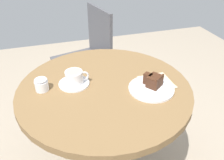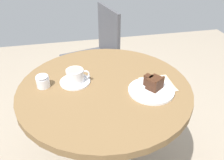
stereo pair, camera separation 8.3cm
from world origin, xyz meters
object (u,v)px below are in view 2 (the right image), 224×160
object	(u,v)px
teaspoon	(83,76)
napkin	(158,85)
fork	(157,97)
cafe_chair	(98,51)
saucer	(75,82)
sugar_pot	(43,81)
coffee_cup	(75,75)
cake_slice	(154,83)
cake_plate	(151,91)

from	to	relation	value
teaspoon	napkin	distance (m)	0.39
fork	cafe_chair	distance (m)	0.94
saucer	sugar_pot	bearing A→B (deg)	-178.29
coffee_cup	napkin	distance (m)	0.41
coffee_cup	cake_slice	size ratio (longest dim) A/B	1.19
cake_plate	sugar_pot	world-z (taller)	sugar_pot
fork	sugar_pot	bearing A→B (deg)	-53.93
napkin	sugar_pot	xyz separation A→B (m)	(-0.56, 0.11, 0.03)
teaspoon	cake_plate	size ratio (longest dim) A/B	0.45
cafe_chair	sugar_pot	xyz separation A→B (m)	(-0.38, -0.70, 0.21)
coffee_cup	napkin	bearing A→B (deg)	-15.07
coffee_cup	napkin	world-z (taller)	coffee_cup
cake_slice	napkin	world-z (taller)	cake_slice
saucer	teaspoon	size ratio (longest dim) A/B	1.53
cake_plate	cafe_chair	bearing A→B (deg)	98.38
coffee_cup	cake_plate	world-z (taller)	coffee_cup
cafe_chair	coffee_cup	bearing A→B (deg)	-30.89
coffee_cup	fork	distance (m)	0.41
fork	cake_slice	bearing A→B (deg)	-130.58
cafe_chair	sugar_pot	size ratio (longest dim) A/B	12.70
saucer	fork	size ratio (longest dim) A/B	1.22
coffee_cup	cake_plate	size ratio (longest dim) A/B	0.53
coffee_cup	sugar_pot	size ratio (longest dim) A/B	1.74
teaspoon	cake_plate	world-z (taller)	teaspoon
napkin	sugar_pot	distance (m)	0.57
cake_slice	fork	size ratio (longest dim) A/B	0.79
teaspoon	cake_slice	size ratio (longest dim) A/B	1.01
coffee_cup	cafe_chair	bearing A→B (deg)	72.61
coffee_cup	fork	world-z (taller)	coffee_cup
saucer	cake_slice	xyz separation A→B (m)	(0.36, -0.14, 0.04)
coffee_cup	napkin	size ratio (longest dim) A/B	0.68
cafe_chair	cake_plate	bearing A→B (deg)	-5.12
cake_slice	teaspoon	bearing A→B (deg)	150.51
saucer	sugar_pot	distance (m)	0.16
saucer	cake_slice	size ratio (longest dim) A/B	1.54
teaspoon	cafe_chair	xyz separation A→B (m)	(0.18, 0.66, -0.19)
teaspoon	fork	distance (m)	0.40
cafe_chair	saucer	bearing A→B (deg)	-31.32
cake_plate	fork	xyz separation A→B (m)	(0.00, -0.07, 0.01)
cake_plate	cake_slice	bearing A→B (deg)	39.17
teaspoon	coffee_cup	bearing A→B (deg)	-108.07
coffee_cup	cake_plate	xyz separation A→B (m)	(0.34, -0.15, -0.04)
coffee_cup	cake_slice	bearing A→B (deg)	-21.23
cake_plate	cafe_chair	distance (m)	0.88
coffee_cup	cafe_chair	xyz separation A→B (m)	(0.22, 0.70, -0.22)
teaspoon	cake_slice	world-z (taller)	cake_slice
cafe_chair	fork	bearing A→B (deg)	-5.65
cake_plate	sugar_pot	size ratio (longest dim) A/B	3.25
cake_plate	cake_slice	world-z (taller)	cake_slice
saucer	fork	xyz separation A→B (m)	(0.35, -0.22, 0.01)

